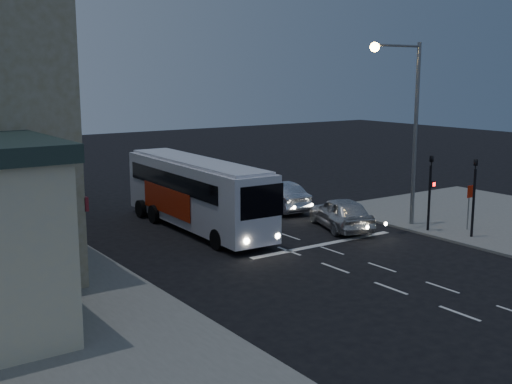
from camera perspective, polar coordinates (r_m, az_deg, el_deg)
ground at (r=26.60m, az=5.60°, el=-6.22°), size 120.00×120.00×0.00m
road_markings at (r=29.85m, az=3.38°, el=-4.32°), size 8.00×30.55×0.01m
tour_bus at (r=31.80m, az=-5.34°, el=0.03°), size 2.72×11.39×3.48m
car_suv at (r=32.14m, az=7.56°, el=-1.86°), size 3.30×5.08×1.61m
car_sedan_a at (r=36.28m, az=1.70°, el=-0.35°), size 2.06×5.03×1.62m
car_sedan_b at (r=41.00m, az=-3.40°, el=0.77°), size 3.57×5.41×1.46m
traffic_signal_main at (r=31.89m, az=15.24°, el=0.72°), size 0.25×0.35×4.10m
traffic_signal_side at (r=31.23m, az=18.84°, el=0.33°), size 0.18×0.15×4.10m
regulatory_sign at (r=32.73m, az=18.45°, el=-0.68°), size 0.45×0.12×2.20m
streetlight at (r=32.26m, az=13.29°, el=6.84°), size 3.32×0.44×9.00m
street_tree at (r=35.53m, az=-21.06°, el=4.74°), size 4.00×4.00×6.20m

